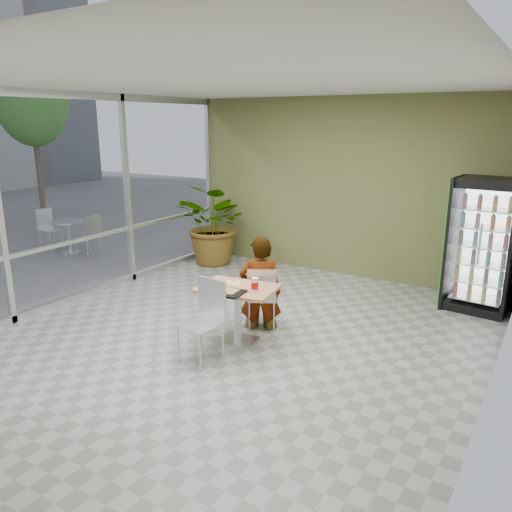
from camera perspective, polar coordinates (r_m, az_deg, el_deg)
The scene contains 13 objects.
ground at distance 6.62m, azimuth -2.53°, elevation -9.51°, with size 7.00×7.00×0.00m, color gray.
room_envelope at distance 6.13m, azimuth -2.70°, elevation 4.21°, with size 6.00×7.00×3.20m, color #BBB8A9, non-canonical shape.
storefront_frame at distance 8.19m, azimuth -20.40°, elevation 6.05°, with size 0.10×7.00×3.20m, color silver, non-canonical shape.
dining_table at distance 6.35m, azimuth -2.09°, elevation -5.38°, with size 1.05×0.80×0.75m.
chair_far at distance 6.78m, azimuth 0.68°, elevation -4.23°, with size 0.53×0.53×0.87m.
chair_near at distance 5.94m, azimuth -5.74°, elevation -6.55°, with size 0.49×0.49×0.98m.
seated_woman at distance 6.84m, azimuth 0.50°, elevation -4.23°, with size 0.59×0.38×1.59m, color black.
pizza_plate at distance 6.41m, azimuth -2.44°, elevation -3.01°, with size 0.31×0.29×0.03m.
soda_cup at distance 6.11m, azimuth -0.13°, elevation -3.29°, with size 0.09×0.09×0.17m.
napkin_stack at distance 6.25m, azimuth -5.43°, elevation -3.60°, with size 0.13×0.13×0.02m, color silver.
cafeteria_tray at distance 6.06m, azimuth -3.54°, elevation -4.14°, with size 0.45×0.32×0.03m, color black.
beverage_fridge at distance 8.06m, azimuth 24.46°, elevation 1.09°, with size 0.97×0.78×1.98m.
potted_plant at distance 9.86m, azimuth -4.60°, elevation 3.65°, with size 1.45×1.25×1.61m, color #2D6026.
Camera 1 is at (3.41, -4.96, 2.76)m, focal length 35.00 mm.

